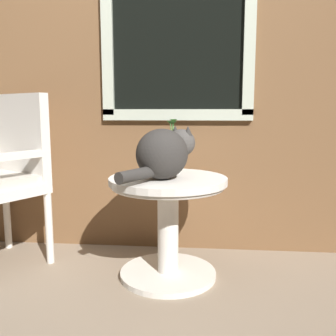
{
  "coord_description": "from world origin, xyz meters",
  "views": [
    {
      "loc": [
        0.38,
        -1.69,
        0.91
      ],
      "look_at": [
        0.19,
        0.25,
        0.61
      ],
      "focal_mm": 39.46,
      "sensor_mm": 36.0,
      "label": 1
    }
  ],
  "objects_px": {
    "wicker_side_table": "(168,211)",
    "wicker_chair": "(3,170)",
    "pewter_vase_with_ivy": "(173,157)",
    "cat": "(164,153)"
  },
  "relations": [
    {
      "from": "cat",
      "to": "pewter_vase_with_ivy",
      "type": "height_order",
      "value": "pewter_vase_with_ivy"
    },
    {
      "from": "wicker_side_table",
      "to": "wicker_chair",
      "type": "distance_m",
      "value": 1.01
    },
    {
      "from": "cat",
      "to": "pewter_vase_with_ivy",
      "type": "bearing_deg",
      "value": 79.47
    },
    {
      "from": "wicker_side_table",
      "to": "wicker_chair",
      "type": "xyz_separation_m",
      "value": [
        -0.99,
        0.11,
        0.19
      ]
    },
    {
      "from": "pewter_vase_with_ivy",
      "to": "wicker_side_table",
      "type": "bearing_deg",
      "value": -97.27
    },
    {
      "from": "wicker_side_table",
      "to": "wicker_chair",
      "type": "height_order",
      "value": "wicker_chair"
    },
    {
      "from": "wicker_chair",
      "to": "cat",
      "type": "height_order",
      "value": "wicker_chair"
    },
    {
      "from": "cat",
      "to": "pewter_vase_with_ivy",
      "type": "relative_size",
      "value": 1.77
    },
    {
      "from": "wicker_side_table",
      "to": "cat",
      "type": "relative_size",
      "value": 1.18
    },
    {
      "from": "wicker_chair",
      "to": "cat",
      "type": "distance_m",
      "value": 0.99
    }
  ]
}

